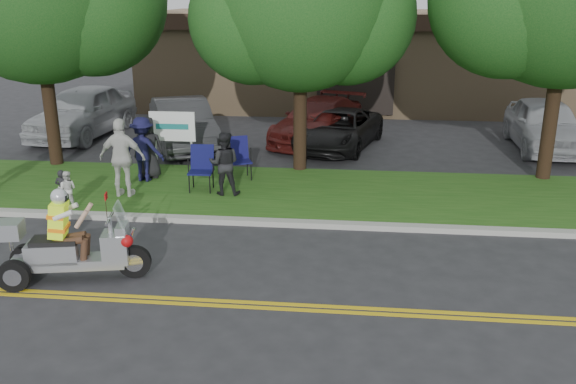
# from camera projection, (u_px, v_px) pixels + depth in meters

# --- Properties ---
(ground) EXTENTS (120.00, 120.00, 0.00)m
(ground) POSITION_uv_depth(u_px,v_px,m) (233.00, 290.00, 10.29)
(ground) COLOR #28282B
(ground) RESTS_ON ground
(centerline_near) EXTENTS (60.00, 0.10, 0.01)m
(centerline_near) POSITION_uv_depth(u_px,v_px,m) (226.00, 306.00, 9.74)
(centerline_near) COLOR gold
(centerline_near) RESTS_ON ground
(centerline_far) EXTENTS (60.00, 0.10, 0.01)m
(centerline_far) POSITION_uv_depth(u_px,v_px,m) (228.00, 301.00, 9.89)
(centerline_far) COLOR gold
(centerline_far) RESTS_ON ground
(curb) EXTENTS (60.00, 0.25, 0.12)m
(curb) POSITION_uv_depth(u_px,v_px,m) (260.00, 222.00, 13.15)
(curb) COLOR #A8A89E
(curb) RESTS_ON ground
(grass_verge) EXTENTS (60.00, 4.00, 0.10)m
(grass_verge) POSITION_uv_depth(u_px,v_px,m) (273.00, 192.00, 15.18)
(grass_verge) COLOR #205015
(grass_verge) RESTS_ON ground
(commercial_building) EXTENTS (18.00, 8.20, 4.00)m
(commercial_building) POSITION_uv_depth(u_px,v_px,m) (356.00, 57.00, 27.39)
(commercial_building) COLOR #9E7F5B
(commercial_building) RESTS_ON ground
(tree_mid) EXTENTS (5.88, 4.80, 7.05)m
(tree_mid) POSITION_uv_depth(u_px,v_px,m) (303.00, 7.00, 15.69)
(tree_mid) COLOR #332114
(tree_mid) RESTS_ON ground
(business_sign) EXTENTS (1.25, 0.06, 1.75)m
(business_sign) POSITION_uv_depth(u_px,v_px,m) (173.00, 130.00, 16.42)
(business_sign) COLOR silver
(business_sign) RESTS_ON ground
(trike_scooter) EXTENTS (2.55, 1.07, 1.67)m
(trike_scooter) POSITION_uv_depth(u_px,v_px,m) (68.00, 249.00, 10.48)
(trike_scooter) COLOR black
(trike_scooter) RESTS_ON ground
(lawn_chair_a) EXTENTS (0.61, 0.63, 1.10)m
(lawn_chair_a) POSITION_uv_depth(u_px,v_px,m) (202.00, 165.00, 15.05)
(lawn_chair_a) COLOR black
(lawn_chair_a) RESTS_ON grass_verge
(lawn_chair_b) EXTENTS (0.76, 0.77, 1.09)m
(lawn_chair_b) POSITION_uv_depth(u_px,v_px,m) (239.00, 155.00, 15.99)
(lawn_chair_b) COLOR black
(lawn_chair_b) RESTS_ON grass_verge
(spectator_adult_mid) EXTENTS (0.78, 0.62, 1.54)m
(spectator_adult_mid) POSITION_uv_depth(u_px,v_px,m) (224.00, 163.00, 14.62)
(spectator_adult_mid) COLOR black
(spectator_adult_mid) RESTS_ON grass_verge
(spectator_adult_right) EXTENTS (1.11, 0.46, 1.89)m
(spectator_adult_right) POSITION_uv_depth(u_px,v_px,m) (122.00, 158.00, 14.44)
(spectator_adult_right) COLOR silver
(spectator_adult_right) RESTS_ON grass_verge
(spectator_chair_a) EXTENTS (1.13, 0.71, 1.67)m
(spectator_chair_a) POSITION_uv_depth(u_px,v_px,m) (143.00, 149.00, 15.67)
(spectator_chair_a) COLOR #15153A
(spectator_chair_a) RESTS_ON grass_verge
(spectator_chair_b) EXTENTS (0.86, 0.63, 1.62)m
(spectator_chair_b) POSITION_uv_depth(u_px,v_px,m) (148.00, 148.00, 15.93)
(spectator_chair_b) COLOR black
(spectator_chair_b) RESTS_ON grass_verge
(child_left) EXTENTS (0.33, 0.23, 0.88)m
(child_left) POSITION_uv_depth(u_px,v_px,m) (63.00, 188.00, 13.84)
(child_left) COLOR black
(child_left) RESTS_ON grass_verge
(child_right) EXTENTS (0.45, 0.36, 0.87)m
(child_right) POSITION_uv_depth(u_px,v_px,m) (67.00, 189.00, 13.78)
(child_right) COLOR silver
(child_right) RESTS_ON grass_verge
(parked_car_far_left) EXTENTS (2.47, 5.30, 1.76)m
(parked_car_far_left) POSITION_uv_depth(u_px,v_px,m) (83.00, 111.00, 21.08)
(parked_car_far_left) COLOR #ACADB3
(parked_car_far_left) RESTS_ON ground
(parked_car_left) EXTENTS (3.43, 4.98, 1.55)m
(parked_car_left) POSITION_uv_depth(u_px,v_px,m) (183.00, 124.00, 19.45)
(parked_car_left) COLOR #323235
(parked_car_left) RESTS_ON ground
(parked_car_mid) EXTENTS (3.14, 4.80, 1.23)m
(parked_car_mid) POSITION_uv_depth(u_px,v_px,m) (339.00, 129.00, 19.49)
(parked_car_mid) COLOR black
(parked_car_mid) RESTS_ON ground
(parked_car_right) EXTENTS (3.50, 5.24, 1.41)m
(parked_car_right) POSITION_uv_depth(u_px,v_px,m) (319.00, 121.00, 20.35)
(parked_car_right) COLOR #4D1412
(parked_car_right) RESTS_ON ground
(parked_car_far_right) EXTENTS (2.12, 4.83, 1.62)m
(parked_car_far_right) POSITION_uv_depth(u_px,v_px,m) (545.00, 124.00, 19.30)
(parked_car_far_right) COLOR #A4A5AB
(parked_car_far_right) RESTS_ON ground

